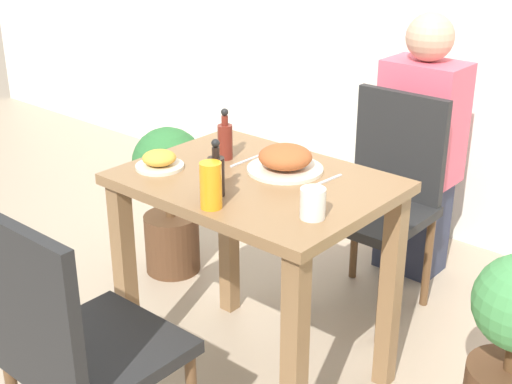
{
  "coord_description": "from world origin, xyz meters",
  "views": [
    {
      "loc": [
        1.39,
        -1.62,
        1.63
      ],
      "look_at": [
        0.0,
        0.0,
        0.72
      ],
      "focal_mm": 50.0,
      "sensor_mm": 36.0,
      "label": 1
    }
  ],
  "objects_px": {
    "sauce_bottle": "(215,174)",
    "condiment_bottle": "(225,140)",
    "chair_near": "(73,343)",
    "drink_cup": "(313,203)",
    "person_figure": "(419,150)",
    "side_plate": "(159,161)",
    "potted_plant_left": "(170,192)",
    "juice_glass": "(211,185)",
    "food_plate": "(285,160)",
    "chair_far": "(382,192)"
  },
  "relations": [
    {
      "from": "side_plate",
      "to": "drink_cup",
      "type": "relative_size",
      "value": 1.81
    },
    {
      "from": "sauce_bottle",
      "to": "condiment_bottle",
      "type": "bearing_deg",
      "value": 127.53
    },
    {
      "from": "juice_glass",
      "to": "sauce_bottle",
      "type": "bearing_deg",
      "value": 125.82
    },
    {
      "from": "chair_near",
      "to": "drink_cup",
      "type": "relative_size",
      "value": 9.96
    },
    {
      "from": "drink_cup",
      "to": "condiment_bottle",
      "type": "relative_size",
      "value": 0.5
    },
    {
      "from": "sauce_bottle",
      "to": "potted_plant_left",
      "type": "height_order",
      "value": "sauce_bottle"
    },
    {
      "from": "chair_far",
      "to": "food_plate",
      "type": "distance_m",
      "value": 0.69
    },
    {
      "from": "chair_near",
      "to": "person_figure",
      "type": "bearing_deg",
      "value": -91.78
    },
    {
      "from": "drink_cup",
      "to": "person_figure",
      "type": "relative_size",
      "value": 0.08
    },
    {
      "from": "juice_glass",
      "to": "person_figure",
      "type": "height_order",
      "value": "person_figure"
    },
    {
      "from": "condiment_bottle",
      "to": "chair_near",
      "type": "bearing_deg",
      "value": -78.46
    },
    {
      "from": "chair_far",
      "to": "condiment_bottle",
      "type": "xyz_separation_m",
      "value": [
        -0.25,
        -0.66,
        0.34
      ]
    },
    {
      "from": "chair_near",
      "to": "drink_cup",
      "type": "height_order",
      "value": "chair_near"
    },
    {
      "from": "drink_cup",
      "to": "juice_glass",
      "type": "bearing_deg",
      "value": -153.04
    },
    {
      "from": "chair_far",
      "to": "food_plate",
      "type": "height_order",
      "value": "chair_far"
    },
    {
      "from": "food_plate",
      "to": "sauce_bottle",
      "type": "relative_size",
      "value": 1.41
    },
    {
      "from": "food_plate",
      "to": "side_plate",
      "type": "xyz_separation_m",
      "value": [
        -0.33,
        -0.25,
        -0.01
      ]
    },
    {
      "from": "chair_far",
      "to": "side_plate",
      "type": "xyz_separation_m",
      "value": [
        -0.35,
        -0.87,
        0.3
      ]
    },
    {
      "from": "sauce_bottle",
      "to": "condiment_bottle",
      "type": "xyz_separation_m",
      "value": [
        -0.19,
        0.25,
        0.0
      ]
    },
    {
      "from": "food_plate",
      "to": "condiment_bottle",
      "type": "bearing_deg",
      "value": -169.61
    },
    {
      "from": "drink_cup",
      "to": "person_figure",
      "type": "distance_m",
      "value": 1.26
    },
    {
      "from": "potted_plant_left",
      "to": "person_figure",
      "type": "xyz_separation_m",
      "value": [
        0.82,
        0.73,
        0.19
      ]
    },
    {
      "from": "sauce_bottle",
      "to": "condiment_bottle",
      "type": "relative_size",
      "value": 1.0
    },
    {
      "from": "drink_cup",
      "to": "chair_near",
      "type": "bearing_deg",
      "value": -120.83
    },
    {
      "from": "condiment_bottle",
      "to": "drink_cup",
      "type": "bearing_deg",
      "value": -20.48
    },
    {
      "from": "sauce_bottle",
      "to": "person_figure",
      "type": "bearing_deg",
      "value": 88.91
    },
    {
      "from": "chair_near",
      "to": "sauce_bottle",
      "type": "bearing_deg",
      "value": -93.41
    },
    {
      "from": "juice_glass",
      "to": "chair_far",
      "type": "bearing_deg",
      "value": 89.98
    },
    {
      "from": "chair_near",
      "to": "food_plate",
      "type": "relative_size",
      "value": 3.53
    },
    {
      "from": "condiment_bottle",
      "to": "potted_plant_left",
      "type": "relative_size",
      "value": 0.26
    },
    {
      "from": "drink_cup",
      "to": "condiment_bottle",
      "type": "distance_m",
      "value": 0.55
    },
    {
      "from": "side_plate",
      "to": "potted_plant_left",
      "type": "bearing_deg",
      "value": 135.78
    },
    {
      "from": "potted_plant_left",
      "to": "person_figure",
      "type": "relative_size",
      "value": 0.59
    },
    {
      "from": "side_plate",
      "to": "juice_glass",
      "type": "distance_m",
      "value": 0.37
    },
    {
      "from": "chair_far",
      "to": "drink_cup",
      "type": "height_order",
      "value": "chair_far"
    },
    {
      "from": "side_plate",
      "to": "condiment_bottle",
      "type": "xyz_separation_m",
      "value": [
        0.11,
        0.21,
        0.04
      ]
    },
    {
      "from": "drink_cup",
      "to": "side_plate",
      "type": "bearing_deg",
      "value": -178.43
    },
    {
      "from": "food_plate",
      "to": "potted_plant_left",
      "type": "bearing_deg",
      "value": 164.29
    },
    {
      "from": "food_plate",
      "to": "juice_glass",
      "type": "xyz_separation_m",
      "value": [
        0.02,
        -0.37,
        0.03
      ]
    },
    {
      "from": "juice_glass",
      "to": "potted_plant_left",
      "type": "xyz_separation_m",
      "value": [
        -0.85,
        0.6,
        -0.45
      ]
    },
    {
      "from": "potted_plant_left",
      "to": "chair_near",
      "type": "bearing_deg",
      "value": -54.24
    },
    {
      "from": "potted_plant_left",
      "to": "chair_far",
      "type": "bearing_deg",
      "value": 24.15
    },
    {
      "from": "sauce_bottle",
      "to": "condiment_bottle",
      "type": "distance_m",
      "value": 0.32
    },
    {
      "from": "chair_near",
      "to": "juice_glass",
      "type": "bearing_deg",
      "value": -100.84
    },
    {
      "from": "chair_far",
      "to": "drink_cup",
      "type": "xyz_separation_m",
      "value": [
        0.27,
        -0.85,
        0.31
      ]
    },
    {
      "from": "drink_cup",
      "to": "sauce_bottle",
      "type": "relative_size",
      "value": 0.5
    },
    {
      "from": "juice_glass",
      "to": "condiment_bottle",
      "type": "relative_size",
      "value": 0.78
    },
    {
      "from": "potted_plant_left",
      "to": "side_plate",
      "type": "bearing_deg",
      "value": -44.22
    },
    {
      "from": "food_plate",
      "to": "potted_plant_left",
      "type": "relative_size",
      "value": 0.37
    },
    {
      "from": "food_plate",
      "to": "potted_plant_left",
      "type": "xyz_separation_m",
      "value": [
        -0.83,
        0.23,
        -0.42
      ]
    }
  ]
}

